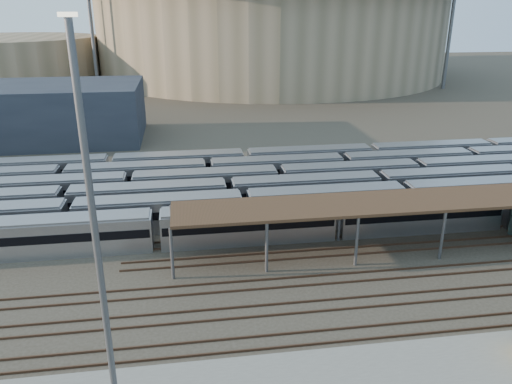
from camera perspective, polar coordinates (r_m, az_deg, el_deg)
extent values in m
plane|color=#383026|center=(45.85, 0.76, -9.92)|extent=(420.00, 420.00, 0.00)
cube|color=#B6B6BB|center=(53.93, 9.08, -3.14)|extent=(112.00, 2.90, 3.60)
cube|color=#B6B6BB|center=(55.85, -1.30, -2.01)|extent=(112.00, 2.90, 3.60)
cube|color=#B6B6BB|center=(59.59, -3.11, -0.54)|extent=(112.00, 2.90, 3.60)
cube|color=#B6B6BB|center=(64.41, 2.64, 1.12)|extent=(112.00, 2.90, 3.60)
cube|color=#B6B6BB|center=(67.35, -5.47, 1.93)|extent=(112.00, 2.90, 3.60)
cube|color=#B6B6BB|center=(71.79, -1.20, 3.21)|extent=(112.00, 2.90, 3.60)
cylinder|color=#57575C|center=(45.35, -9.59, -6.99)|extent=(0.30, 0.30, 5.00)
cylinder|color=#57575C|center=(50.21, -9.53, -4.15)|extent=(0.30, 0.30, 5.00)
cylinder|color=#57575C|center=(45.85, 1.23, -6.36)|extent=(0.30, 0.30, 5.00)
cylinder|color=#57575C|center=(50.66, 0.21, -3.61)|extent=(0.30, 0.30, 5.00)
cylinder|color=#57575C|center=(47.90, 11.44, -5.55)|extent=(0.30, 0.30, 5.00)
cylinder|color=#57575C|center=(52.52, 9.51, -3.00)|extent=(0.30, 0.30, 5.00)
cylinder|color=#57575C|center=(51.32, 20.53, -4.69)|extent=(0.30, 0.30, 5.00)
cylinder|color=#57575C|center=(55.66, 17.96, -2.38)|extent=(0.30, 0.30, 5.00)
cylinder|color=#57575C|center=(59.87, 25.36, -1.79)|extent=(0.30, 0.30, 5.00)
cube|color=#3B2918|center=(54.59, 23.52, -0.58)|extent=(60.00, 6.00, 0.30)
cube|color=#4C3323|center=(44.32, 1.13, -10.96)|extent=(170.00, 0.12, 0.18)
cube|color=#4C3323|center=(45.59, 0.81, -9.98)|extent=(170.00, 0.12, 0.18)
cube|color=#4C3323|center=(41.02, 2.08, -13.86)|extent=(170.00, 0.12, 0.18)
cube|color=#4C3323|center=(42.25, 1.70, -12.72)|extent=(170.00, 0.12, 0.18)
cube|color=#4C3323|center=(37.86, 3.21, -17.24)|extent=(170.00, 0.12, 0.18)
cube|color=#4C3323|center=(39.03, 2.76, -15.91)|extent=(170.00, 0.12, 0.18)
cylinder|color=gray|center=(181.92, 1.61, 17.72)|extent=(116.00, 116.00, 28.00)
cylinder|color=gray|center=(178.01, -26.67, 13.30)|extent=(56.00, 56.00, 14.00)
cube|color=#1E232D|center=(99.91, -25.17, 8.16)|extent=(42.00, 20.00, 10.00)
cylinder|color=#57575C|center=(150.91, -18.30, 17.67)|extent=(1.00, 1.00, 36.00)
cylinder|color=#57575C|center=(158.64, 21.40, 17.41)|extent=(1.00, 1.00, 36.00)
cylinder|color=#57575C|center=(199.06, -9.99, 18.84)|extent=(1.00, 1.00, 36.00)
cylinder|color=#57575C|center=(26.68, -17.65, -6.68)|extent=(0.36, 0.36, 22.63)
cube|color=#FFF2CC|center=(23.92, -20.73, 18.46)|extent=(0.82, 0.35, 0.20)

